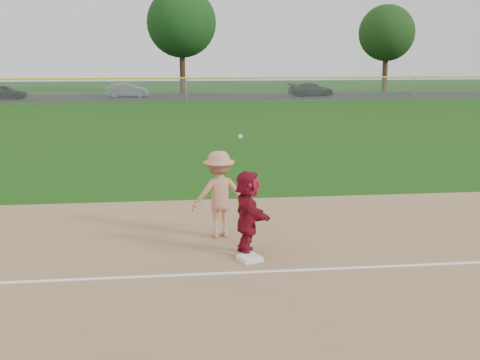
{
  "coord_description": "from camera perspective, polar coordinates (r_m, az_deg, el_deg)",
  "views": [
    {
      "loc": [
        -1.52,
        -11.31,
        4.02
      ],
      "look_at": [
        0.0,
        1.5,
        1.3
      ],
      "focal_mm": 45.0,
      "sensor_mm": 36.0,
      "label": 1
    }
  ],
  "objects": [
    {
      "name": "first_base_play",
      "position": [
        13.25,
        -2.0,
        -1.36
      ],
      "size": [
        1.37,
        1.44,
        2.4
      ],
      "color": "#A6A6A9",
      "rests_on": "infield_dirt"
    },
    {
      "name": "outfield_fence",
      "position": [
        51.38,
        -5.14,
        9.57
      ],
      "size": [
        110.0,
        0.12,
        110.0
      ],
      "color": "#999EA0",
      "rests_on": "ground"
    },
    {
      "name": "first_base",
      "position": [
        11.95,
        0.93,
        -7.43
      ],
      "size": [
        0.53,
        0.53,
        0.09
      ],
      "primitive_type": "cube",
      "rotation": [
        0.0,
        0.0,
        0.4
      ],
      "color": "white",
      "rests_on": "infield_dirt"
    },
    {
      "name": "tree_2",
      "position": [
        62.91,
        -5.56,
        14.63
      ],
      "size": [
        7.0,
        7.0,
        10.58
      ],
      "color": "#361F13",
      "rests_on": "ground"
    },
    {
      "name": "car_mid",
      "position": [
        57.73,
        -10.66,
        8.37
      ],
      "size": [
        4.0,
        1.65,
        1.29
      ],
      "primitive_type": "imported",
      "rotation": [
        0.0,
        0.0,
        1.65
      ],
      "color": "slate",
      "rests_on": "parking_asphalt"
    },
    {
      "name": "parking_asphalt",
      "position": [
        57.48,
        -5.29,
        7.86
      ],
      "size": [
        120.0,
        10.0,
        0.01
      ],
      "primitive_type": "cube",
      "color": "black",
      "rests_on": "ground"
    },
    {
      "name": "car_right",
      "position": [
        58.59,
        6.77,
        8.53
      ],
      "size": [
        4.67,
        2.62,
        1.28
      ],
      "primitive_type": "imported",
      "rotation": [
        0.0,
        0.0,
        1.77
      ],
      "color": "black",
      "rests_on": "parking_asphalt"
    },
    {
      "name": "ground",
      "position": [
        12.1,
        0.84,
        -7.5
      ],
      "size": [
        160.0,
        160.0,
        0.0
      ],
      "primitive_type": "plane",
      "color": "#18460D",
      "rests_on": "ground"
    },
    {
      "name": "foul_line",
      "position": [
        11.35,
        1.39,
        -8.71
      ],
      "size": [
        60.0,
        0.1,
        0.01
      ],
      "primitive_type": "cube",
      "color": "white",
      "rests_on": "infield_dirt"
    },
    {
      "name": "base_runner",
      "position": [
        12.08,
        0.74,
        -3.14
      ],
      "size": [
        0.71,
        1.66,
        1.73
      ],
      "primitive_type": "imported",
      "rotation": [
        0.0,
        0.0,
        1.7
      ],
      "color": "maroon",
      "rests_on": "infield_dirt"
    },
    {
      "name": "tree_3",
      "position": [
        68.33,
        13.75,
        13.38
      ],
      "size": [
        6.0,
        6.0,
        9.19
      ],
      "color": "#362413",
      "rests_on": "ground"
    },
    {
      "name": "car_left",
      "position": [
        58.13,
        -21.41,
        7.79
      ],
      "size": [
        3.85,
        1.58,
        1.31
      ],
      "primitive_type": "imported",
      "rotation": [
        0.0,
        0.0,
        1.56
      ],
      "color": "black",
      "rests_on": "parking_asphalt"
    }
  ]
}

